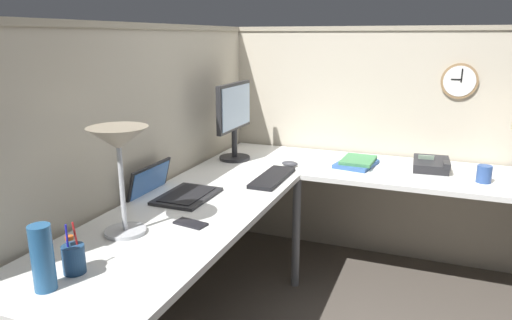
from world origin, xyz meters
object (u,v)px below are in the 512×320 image
keyboard (272,178)px  pen_cup (74,258)px  laptop (171,191)px  book_stack (357,162)px  cell_phone (191,223)px  coffee_mug (484,174)px  thermos_flask (42,258)px  wall_clock (459,81)px  desk_lamp_dome (119,147)px  office_phone (432,165)px  monitor (234,115)px  computer_mouse (290,164)px

keyboard → pen_cup: pen_cup is taller
laptop → book_stack: bearing=-40.6°
cell_phone → coffee_mug: size_ratio=1.50×
thermos_flask → keyboard: bearing=-11.3°
keyboard → pen_cup: 1.29m
keyboard → wall_clock: wall_clock is taller
desk_lamp_dome → office_phone: 1.87m
pen_cup → cell_phone: pen_cup is taller
monitor → cell_phone: 1.15m
computer_mouse → thermos_flask: thermos_flask is taller
laptop → computer_mouse: (0.75, -0.40, -0.01)m
computer_mouse → thermos_flask: size_ratio=0.47×
office_phone → laptop: bearing=127.8°
computer_mouse → office_phone: size_ratio=0.48×
desk_lamp_dome → pen_cup: bearing=-172.6°
pen_cup → coffee_mug: pen_cup is taller
office_phone → book_stack: office_phone is taller
office_phone → coffee_mug: size_ratio=2.26×
computer_mouse → thermos_flask: 1.71m
wall_clock → desk_lamp_dome: bearing=144.2°
wall_clock → office_phone: bearing=160.8°
thermos_flask → laptop: bearing=6.9°
monitor → laptop: 0.82m
computer_mouse → coffee_mug: 1.10m
computer_mouse → cell_phone: computer_mouse is taller
cell_phone → wall_clock: bearing=-24.8°
thermos_flask → wall_clock: wall_clock is taller
computer_mouse → coffee_mug: (0.08, -1.10, 0.03)m
laptop → computer_mouse: size_ratio=3.66×
thermos_flask → office_phone: bearing=-30.5°
cell_phone → wall_clock: (1.57, -1.05, 0.51)m
computer_mouse → laptop: bearing=151.9°
thermos_flask → coffee_mug: thermos_flask is taller
wall_clock → laptop: bearing=133.4°
coffee_mug → pen_cup: bearing=140.0°
desk_lamp_dome → book_stack: bearing=-27.0°
office_phone → wall_clock: wall_clock is taller
coffee_mug → wall_clock: (0.44, 0.16, 0.47)m
monitor → wall_clock: (0.49, -1.32, 0.22)m
laptop → pen_cup: pen_cup is taller
pen_cup → keyboard: bearing=-12.1°
monitor → desk_lamp_dome: monitor is taller
monitor → book_stack: bearing=-79.5°
desk_lamp_dome → cell_phone: bearing=-49.1°
laptop → thermos_flask: 0.95m
laptop → pen_cup: size_ratio=2.11×
pen_cup → cell_phone: size_ratio=1.25×
office_phone → pen_cup: bearing=148.0°
cell_phone → monitor: bearing=23.2°
cell_phone → book_stack: book_stack is taller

